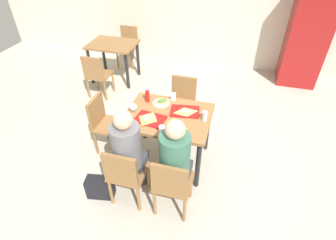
% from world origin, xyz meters
% --- Properties ---
extents(ground_plane, '(10.00, 10.00, 0.02)m').
position_xyz_m(ground_plane, '(0.00, 0.00, -0.01)').
color(ground_plane, '#B2AD9E').
extents(main_table, '(1.06, 0.83, 0.76)m').
position_xyz_m(main_table, '(0.00, 0.00, 0.66)').
color(main_table, olive).
rests_on(main_table, ground_plane).
extents(chair_near_left, '(0.40, 0.40, 0.83)m').
position_xyz_m(chair_near_left, '(-0.27, -0.80, 0.48)').
color(chair_near_left, olive).
rests_on(chair_near_left, ground_plane).
extents(chair_near_right, '(0.40, 0.40, 0.83)m').
position_xyz_m(chair_near_right, '(0.27, -0.80, 0.48)').
color(chair_near_right, olive).
rests_on(chair_near_right, ground_plane).
extents(chair_far_side, '(0.40, 0.40, 0.83)m').
position_xyz_m(chair_far_side, '(0.00, 0.80, 0.48)').
color(chair_far_side, olive).
rests_on(chair_far_side, ground_plane).
extents(chair_left_end, '(0.40, 0.40, 0.83)m').
position_xyz_m(chair_left_end, '(-0.92, 0.00, 0.48)').
color(chair_left_end, olive).
rests_on(chair_left_end, ground_plane).
extents(person_in_red, '(0.32, 0.42, 1.24)m').
position_xyz_m(person_in_red, '(-0.27, -0.66, 0.73)').
color(person_in_red, '#383842').
rests_on(person_in_red, ground_plane).
extents(person_in_brown_jacket, '(0.32, 0.42, 1.24)m').
position_xyz_m(person_in_brown_jacket, '(0.27, -0.66, 0.73)').
color(person_in_brown_jacket, '#383842').
rests_on(person_in_brown_jacket, ground_plane).
extents(tray_red_near, '(0.39, 0.30, 0.02)m').
position_xyz_m(tray_red_near, '(-0.19, -0.15, 0.77)').
color(tray_red_near, '#B21414').
rests_on(tray_red_near, main_table).
extents(tray_red_far, '(0.39, 0.31, 0.02)m').
position_xyz_m(tray_red_far, '(0.19, 0.12, 0.77)').
color(tray_red_far, '#B21414').
rests_on(tray_red_far, main_table).
extents(paper_plate_center, '(0.22, 0.22, 0.01)m').
position_xyz_m(paper_plate_center, '(-0.16, 0.23, 0.77)').
color(paper_plate_center, white).
rests_on(paper_plate_center, main_table).
extents(paper_plate_near_edge, '(0.22, 0.22, 0.01)m').
position_xyz_m(paper_plate_near_edge, '(0.16, -0.23, 0.77)').
color(paper_plate_near_edge, white).
rests_on(paper_plate_near_edge, main_table).
extents(pizza_slice_a, '(0.21, 0.24, 0.02)m').
position_xyz_m(pizza_slice_a, '(-0.21, -0.16, 0.79)').
color(pizza_slice_a, tan).
rests_on(pizza_slice_a, tray_red_near).
extents(pizza_slice_b, '(0.27, 0.22, 0.02)m').
position_xyz_m(pizza_slice_b, '(0.20, 0.10, 0.79)').
color(pizza_slice_b, '#DBAD60').
rests_on(pizza_slice_b, tray_red_far).
extents(pizza_slice_c, '(0.23, 0.22, 0.02)m').
position_xyz_m(pizza_slice_c, '(-0.15, 0.26, 0.78)').
color(pizza_slice_c, '#DBAD60').
rests_on(pizza_slice_c, paper_plate_center).
extents(pizza_slice_d, '(0.20, 0.21, 0.02)m').
position_xyz_m(pizza_slice_d, '(0.18, -0.23, 0.78)').
color(pizza_slice_d, tan).
rests_on(pizza_slice_d, paper_plate_near_edge).
extents(plastic_cup_a, '(0.07, 0.07, 0.10)m').
position_xyz_m(plastic_cup_a, '(-0.03, 0.35, 0.81)').
color(plastic_cup_a, white).
rests_on(plastic_cup_a, main_table).
extents(plastic_cup_b, '(0.07, 0.07, 0.10)m').
position_xyz_m(plastic_cup_b, '(0.03, -0.35, 0.81)').
color(plastic_cup_b, white).
rests_on(plastic_cup_b, main_table).
extents(soda_can, '(0.07, 0.07, 0.12)m').
position_xyz_m(soda_can, '(0.45, 0.02, 0.82)').
color(soda_can, '#B7BCC6').
rests_on(soda_can, main_table).
extents(condiment_bottle, '(0.06, 0.06, 0.16)m').
position_xyz_m(condiment_bottle, '(-0.34, 0.23, 0.84)').
color(condiment_bottle, red).
rests_on(condiment_bottle, main_table).
extents(foil_bundle, '(0.10, 0.10, 0.10)m').
position_xyz_m(foil_bundle, '(-0.45, -0.02, 0.81)').
color(foil_bundle, silver).
rests_on(foil_bundle, main_table).
extents(handbag, '(0.34, 0.21, 0.28)m').
position_xyz_m(handbag, '(-0.62, -0.82, 0.14)').
color(handbag, black).
rests_on(handbag, ground_plane).
extents(drink_fridge, '(0.70, 0.60, 1.90)m').
position_xyz_m(drink_fridge, '(1.89, 2.85, 0.95)').
color(drink_fridge, maroon).
rests_on(drink_fridge, ground_plane).
extents(background_table, '(0.90, 0.70, 0.76)m').
position_xyz_m(background_table, '(-1.67, 1.95, 0.63)').
color(background_table, olive).
rests_on(background_table, ground_plane).
extents(background_chair_near, '(0.40, 0.40, 0.83)m').
position_xyz_m(background_chair_near, '(-1.67, 1.22, 0.48)').
color(background_chair_near, olive).
rests_on(background_chair_near, ground_plane).
extents(background_chair_far, '(0.40, 0.40, 0.83)m').
position_xyz_m(background_chair_far, '(-1.67, 2.68, 0.48)').
color(background_chair_far, olive).
rests_on(background_chair_far, ground_plane).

